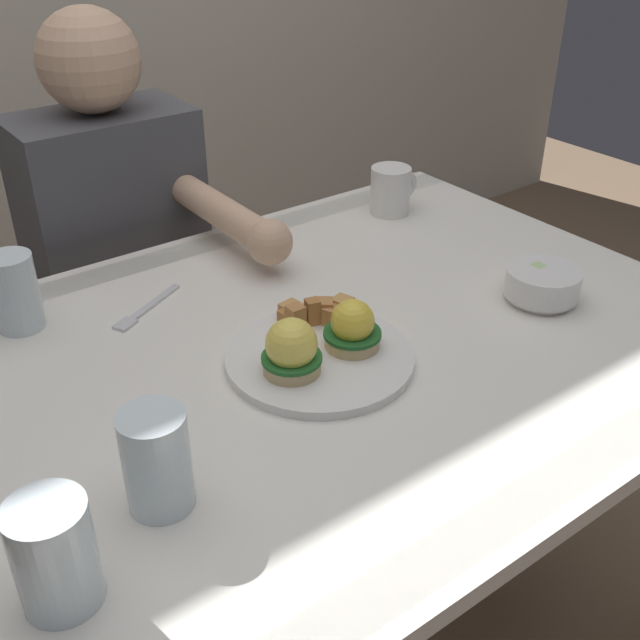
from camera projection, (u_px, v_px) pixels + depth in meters
The scene contains 9 objects.
dining_table at pixel (330, 395), 1.20m from camera, with size 1.20×0.90×0.74m.
eggs_benedict_plate at pixel (319, 347), 1.08m from camera, with size 0.27×0.27×0.09m.
fruit_bowl at pixel (542, 284), 1.23m from camera, with size 0.12×0.12×0.06m.
coffee_mug at pixel (391, 189), 1.53m from camera, with size 0.11×0.08×0.09m.
fork at pixel (145, 310), 1.21m from camera, with size 0.15×0.09×0.00m.
water_glass_near at pixel (158, 467), 0.83m from camera, with size 0.07×0.07×0.12m.
water_glass_far at pixel (16, 297), 1.15m from camera, with size 0.07×0.07×0.12m.
water_glass_extra at pixel (56, 561), 0.72m from camera, with size 0.08×0.08×0.12m.
diner_person at pixel (126, 260), 1.57m from camera, with size 0.34×0.54×1.14m.
Camera 1 is at (-0.59, -0.76, 1.36)m, focal length 42.74 mm.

